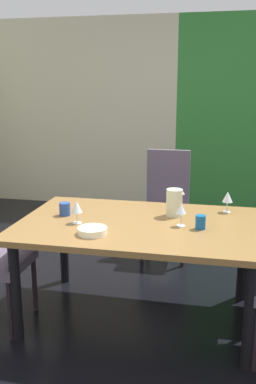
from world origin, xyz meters
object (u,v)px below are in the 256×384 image
wine_glass_right (181,210)px  pitcher_near_window (174,202)px  wine_glass_east (228,197)px  dining_table (140,233)px  serving_bowl_front (92,231)px  cup_near_shelf (65,209)px  cup_west (200,222)px  wine_glass_left (77,207)px  chair_head_far (166,200)px

wine_glass_right → pitcher_near_window: bearing=106.8°
wine_glass_east → dining_table: bearing=-147.7°
serving_bowl_front → dining_table: bearing=50.7°
wine_glass_right → cup_near_shelf: bearing=175.1°
wine_glass_right → cup_west: (0.13, -0.03, -0.07)m
wine_glass_east → pitcher_near_window: 0.41m
cup_west → pitcher_near_window: (-0.20, 0.26, 0.05)m
wine_glass_left → cup_west: (0.83, 0.05, -0.07)m
dining_table → pitcher_near_window: 0.34m
dining_table → cup_near_shelf: 0.57m
wine_glass_east → serving_bowl_front: bearing=-141.1°
serving_bowl_front → cup_west: (0.66, 0.25, 0.02)m
wine_glass_east → cup_near_shelf: bearing=-164.3°
dining_table → chair_head_far: chair_head_far is taller
chair_head_far → wine_glass_east: (0.55, -0.86, 0.28)m
wine_glass_right → pitcher_near_window: (-0.07, 0.23, -0.01)m
chair_head_far → wine_glass_left: (-0.45, -1.34, 0.27)m
chair_head_far → serving_bowl_front: 1.57m
dining_table → serving_bowl_front: 0.40m
wine_glass_left → wine_glass_right: wine_glass_left is taller
wine_glass_east → serving_bowl_front: wine_glass_east is taller
wine_glass_east → serving_bowl_front: size_ratio=0.84×
wine_glass_left → serving_bowl_front: size_ratio=0.84×
wine_glass_east → cup_west: 0.46m
dining_table → wine_glass_right: bearing=-4.6°
wine_glass_left → cup_west: 0.83m
chair_head_far → dining_table: bearing=88.4°
dining_table → wine_glass_left: (-0.41, -0.11, 0.19)m
wine_glass_left → wine_glass_east: bearing=25.6°
chair_head_far → cup_west: 1.36m
wine_glass_right → cup_west: wine_glass_right is taller
chair_head_far → wine_glass_east: size_ratio=6.55×
chair_head_far → wine_glass_left: bearing=71.5°
chair_head_far → pitcher_near_window: chair_head_far is taller
wine_glass_east → wine_glass_left: (-1.00, -0.48, -0.00)m
serving_bowl_front → cup_near_shelf: cup_near_shelf is taller
cup_west → serving_bowl_front: bearing=-159.4°
cup_near_shelf → pitcher_near_window: bearing=11.2°
serving_bowl_front → pitcher_near_window: pitcher_near_window is taller
wine_glass_east → wine_glass_left: bearing=-154.4°
wine_glass_left → serving_bowl_front: bearing=-49.6°
pitcher_near_window → serving_bowl_front: bearing=-132.5°
wine_glass_right → cup_near_shelf: (-0.84, 0.07, -0.07)m
wine_glass_left → chair_head_far: bearing=71.5°
wine_glass_left → cup_near_shelf: (-0.15, 0.16, -0.07)m
wine_glass_east → wine_glass_right: wine_glass_east is taller
dining_table → serving_bowl_front: serving_bowl_front is taller
wine_glass_right → cup_near_shelf: wine_glass_right is taller
cup_west → pitcher_near_window: bearing=127.7°
cup_near_shelf → cup_west: 0.98m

